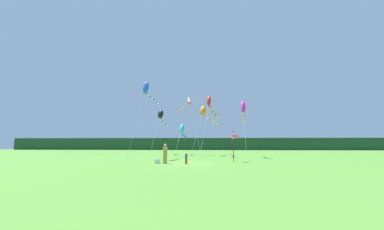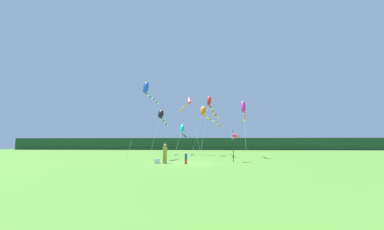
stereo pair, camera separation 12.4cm
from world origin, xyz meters
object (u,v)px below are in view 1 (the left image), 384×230
person_child (186,157)px  kite_black (161,115)px  kite_rainbow (188,101)px  kite_cyan (182,130)px  cooler_box (157,161)px  kite_red (210,105)px  person_adult (165,153)px  banner_flag_pole (236,136)px  kite_magenta (243,109)px  kite_orange (205,113)px  kite_blue (147,90)px

person_child → kite_black: 19.57m
kite_rainbow → kite_cyan: bearing=-165.4°
cooler_box → kite_red: 15.56m
person_adult → cooler_box: (-0.74, 0.08, -0.82)m
person_adult → cooler_box: person_adult is taller
cooler_box → banner_flag_pole: 8.44m
person_adult → kite_magenta: bearing=47.2°
person_child → kite_black: bearing=108.1°
kite_orange → kite_rainbow: bearing=146.3°
kite_black → kite_red: (8.29, -4.61, 1.04)m
person_child → kite_red: (2.48, 13.09, 7.03)m
cooler_box → kite_rainbow: bearing=84.7°
kite_orange → cooler_box: bearing=-106.6°
banner_flag_pole → kite_black: kite_black is taller
person_adult → kite_red: (4.50, 12.71, 6.59)m
person_child → kite_blue: (-5.38, 6.14, 7.83)m
banner_flag_pole → person_child: bearing=-149.8°
kite_rainbow → kite_magenta: kite_rainbow is taller
person_adult → kite_magenta: kite_magenta is taller
kite_magenta → kite_red: bearing=144.1°
kite_orange → person_child: bearing=-96.2°
person_adult → kite_orange: bearing=76.1°
person_adult → kite_rainbow: bearing=87.3°
person_child → kite_red: bearing=79.3°
person_child → kite_black: kite_black is taller
kite_red → kite_magenta: kite_red is taller
cooler_box → kite_blue: size_ratio=0.05×
cooler_box → kite_rainbow: kite_rainbow is taller
kite_blue → kite_magenta: (12.22, 3.80, -1.93)m
cooler_box → person_child: bearing=-9.4°
banner_flag_pole → kite_orange: 13.34m
person_adult → banner_flag_pole: 7.58m
person_adult → banner_flag_pole: (6.98, 2.51, 1.58)m
person_adult → kite_cyan: bearing=90.2°
banner_flag_pole → kite_black: (-10.77, 14.81, 3.98)m
person_adult → kite_rainbow: size_ratio=0.19×
person_adult → kite_rainbow: kite_rainbow is taller
banner_flag_pole → kite_rainbow: 16.66m
person_child → kite_blue: 11.31m
banner_flag_pole → kite_orange: kite_orange is taller
kite_orange → kite_magenta: bearing=-45.0°
kite_cyan → banner_flag_pole: bearing=-63.2°
kite_black → kite_red: 9.54m
cooler_box → kite_magenta: size_ratio=0.06×
kite_red → kite_blue: bearing=-138.5°
person_child → kite_cyan: kite_cyan is taller
person_child → kite_cyan: size_ratio=0.12×
banner_flag_pole → kite_blue: (-10.34, 3.25, 5.82)m
person_child → kite_magenta: 13.43m
person_child → kite_magenta: (6.84, 9.94, 5.90)m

